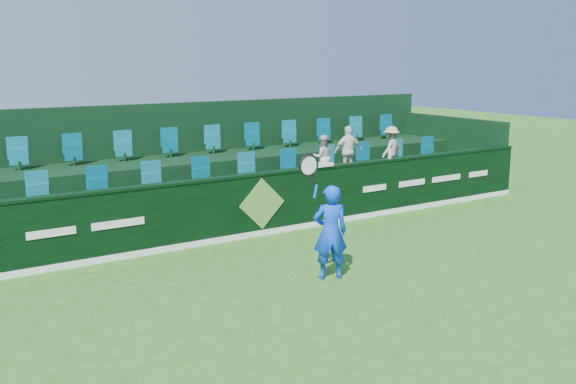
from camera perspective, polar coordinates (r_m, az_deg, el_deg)
ground at (r=10.73m, az=8.41°, el=-8.58°), size 60.00×60.00×0.00m
sponsor_hoarding at (r=13.67m, az=-2.55°, el=-1.07°), size 16.00×0.25×1.35m
stand_tier_front at (r=14.67m, az=-4.72°, el=-1.31°), size 16.00×2.00×0.80m
stand_tier_back at (r=16.28m, az=-7.89°, el=0.82°), size 16.00×1.80×1.30m
stand_rear at (r=16.59m, az=-8.59°, el=2.99°), size 16.00×4.10×2.60m
seat_row_front at (r=14.87m, az=-5.49°, el=1.61°), size 13.50×0.50×0.60m
seat_row_back at (r=16.40m, az=-8.42°, el=4.25°), size 13.50×0.50×0.60m
tennis_player at (r=10.92m, az=3.75°, el=-3.49°), size 1.10×0.59×2.25m
spectator_left at (r=15.79m, az=3.11°, el=3.13°), size 0.63×0.55×1.08m
spectator_middle at (r=16.25m, az=5.38°, el=3.65°), size 0.79×0.49×1.26m
spectator_right at (r=17.16m, az=9.15°, el=3.84°), size 0.86×0.66×1.17m
towel at (r=14.41m, az=3.05°, el=2.46°), size 0.45×0.29×0.07m
drinks_bottle at (r=15.64m, az=9.04°, el=3.40°), size 0.08×0.08×0.24m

